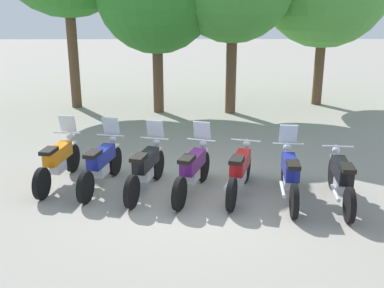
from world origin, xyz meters
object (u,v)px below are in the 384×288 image
object	(u,v)px
motorcycle_2	(146,167)
motorcycle_5	(290,174)
motorcycle_0	(58,160)
motorcycle_3	(193,169)
motorcycle_1	(101,164)
motorcycle_4	(240,171)
motorcycle_6	(341,179)

from	to	relation	value
motorcycle_2	motorcycle_5	xyz separation A→B (m)	(2.84, -0.43, 0.00)
motorcycle_0	motorcycle_3	size ratio (longest dim) A/B	1.03
motorcycle_1	motorcycle_2	xyz separation A→B (m)	(0.95, -0.24, 0.00)
motorcycle_3	motorcycle_5	xyz separation A→B (m)	(1.89, -0.31, 0.00)
motorcycle_1	motorcycle_2	bearing A→B (deg)	-91.35
motorcycle_1	motorcycle_5	xyz separation A→B (m)	(3.79, -0.66, 0.00)
motorcycle_3	motorcycle_4	world-z (taller)	motorcycle_3
motorcycle_2	motorcycle_4	distance (m)	1.90
motorcycle_1	motorcycle_4	size ratio (longest dim) A/B	1.02
motorcycle_3	motorcycle_4	xyz separation A→B (m)	(0.94, -0.06, -0.01)
motorcycle_0	motorcycle_5	world-z (taller)	same
motorcycle_0	motorcycle_2	world-z (taller)	same
motorcycle_5	motorcycle_6	bearing A→B (deg)	-95.99
motorcycle_4	motorcycle_5	bearing A→B (deg)	-87.98
motorcycle_4	motorcycle_5	world-z (taller)	motorcycle_5
motorcycle_0	motorcycle_6	distance (m)	5.79
motorcycle_4	motorcycle_1	bearing A→B (deg)	99.06
motorcycle_0	motorcycle_1	world-z (taller)	same
motorcycle_5	motorcycle_2	bearing A→B (deg)	87.42
motorcycle_0	motorcycle_3	world-z (taller)	same
motorcycle_3	motorcycle_6	size ratio (longest dim) A/B	0.96
motorcycle_6	motorcycle_3	bearing A→B (deg)	86.74
motorcycle_5	motorcycle_4	bearing A→B (deg)	80.77
motorcycle_1	motorcycle_6	size ratio (longest dim) A/B	0.99
motorcycle_4	motorcycle_0	bearing A→B (deg)	98.01
motorcycle_5	motorcycle_6	xyz separation A→B (m)	(0.95, -0.20, -0.01)
motorcycle_1	motorcycle_3	bearing A→B (deg)	-87.70
motorcycle_3	motorcycle_1	bearing A→B (deg)	98.45
motorcycle_5	motorcycle_6	world-z (taller)	motorcycle_5
motorcycle_2	motorcycle_4	xyz separation A→B (m)	(1.90, -0.17, -0.01)
motorcycle_2	motorcycle_6	bearing A→B (deg)	-84.48
motorcycle_1	motorcycle_5	world-z (taller)	same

